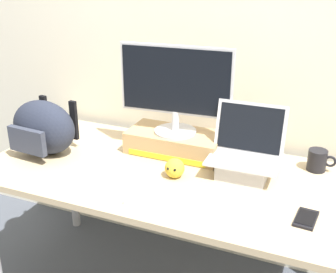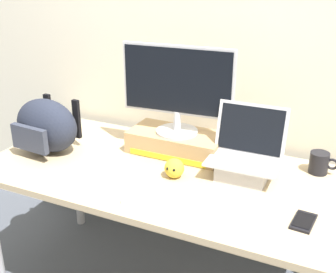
{
  "view_description": "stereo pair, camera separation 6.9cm",
  "coord_description": "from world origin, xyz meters",
  "px_view_note": "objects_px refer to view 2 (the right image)",
  "views": [
    {
      "loc": [
        0.72,
        -1.68,
        1.68
      ],
      "look_at": [
        0.0,
        0.0,
        0.91
      ],
      "focal_mm": 47.22,
      "sensor_mm": 36.0,
      "label": 1
    },
    {
      "loc": [
        0.78,
        -1.65,
        1.68
      ],
      "look_at": [
        0.0,
        0.0,
        0.91
      ],
      "focal_mm": 47.22,
      "sensor_mm": 36.0,
      "label": 2
    }
  ],
  "objects_px": {
    "external_keyboard": "(175,205)",
    "desktop_monitor": "(177,88)",
    "toner_box_yellow": "(177,142)",
    "messenger_backpack": "(46,126)",
    "cell_phone": "(304,221)",
    "open_laptop": "(245,162)",
    "plush_toy": "(174,168)",
    "coffee_mug": "(319,163)"
  },
  "relations": [
    {
      "from": "external_keyboard",
      "to": "desktop_monitor",
      "type": "bearing_deg",
      "value": 112.22
    },
    {
      "from": "toner_box_yellow",
      "to": "external_keyboard",
      "type": "distance_m",
      "value": 0.53
    },
    {
      "from": "messenger_backpack",
      "to": "cell_phone",
      "type": "bearing_deg",
      "value": -0.67
    },
    {
      "from": "open_laptop",
      "to": "cell_phone",
      "type": "xyz_separation_m",
      "value": [
        0.31,
        -0.27,
        -0.06
      ]
    },
    {
      "from": "open_laptop",
      "to": "messenger_backpack",
      "type": "height_order",
      "value": "open_laptop"
    },
    {
      "from": "toner_box_yellow",
      "to": "open_laptop",
      "type": "bearing_deg",
      "value": -14.46
    },
    {
      "from": "external_keyboard",
      "to": "cell_phone",
      "type": "relative_size",
      "value": 2.97
    },
    {
      "from": "external_keyboard",
      "to": "messenger_backpack",
      "type": "xyz_separation_m",
      "value": [
        -0.81,
        0.22,
        0.13
      ]
    },
    {
      "from": "open_laptop",
      "to": "external_keyboard",
      "type": "bearing_deg",
      "value": -115.64
    },
    {
      "from": "open_laptop",
      "to": "plush_toy",
      "type": "xyz_separation_m",
      "value": [
        -0.28,
        -0.15,
        -0.02
      ]
    },
    {
      "from": "cell_phone",
      "to": "plush_toy",
      "type": "relative_size",
      "value": 1.59
    },
    {
      "from": "open_laptop",
      "to": "cell_phone",
      "type": "bearing_deg",
      "value": -42.52
    },
    {
      "from": "cell_phone",
      "to": "external_keyboard",
      "type": "bearing_deg",
      "value": -162.84
    },
    {
      "from": "desktop_monitor",
      "to": "cell_phone",
      "type": "relative_size",
      "value": 3.89
    },
    {
      "from": "external_keyboard",
      "to": "messenger_backpack",
      "type": "height_order",
      "value": "messenger_backpack"
    },
    {
      "from": "desktop_monitor",
      "to": "cell_phone",
      "type": "bearing_deg",
      "value": -32.56
    },
    {
      "from": "messenger_backpack",
      "to": "plush_toy",
      "type": "height_order",
      "value": "messenger_backpack"
    },
    {
      "from": "toner_box_yellow",
      "to": "plush_toy",
      "type": "distance_m",
      "value": 0.27
    },
    {
      "from": "toner_box_yellow",
      "to": "messenger_backpack",
      "type": "distance_m",
      "value": 0.66
    },
    {
      "from": "plush_toy",
      "to": "messenger_backpack",
      "type": "bearing_deg",
      "value": -179.01
    },
    {
      "from": "desktop_monitor",
      "to": "coffee_mug",
      "type": "xyz_separation_m",
      "value": [
        0.69,
        0.08,
        -0.29
      ]
    },
    {
      "from": "cell_phone",
      "to": "open_laptop",
      "type": "bearing_deg",
      "value": 143.24
    },
    {
      "from": "toner_box_yellow",
      "to": "coffee_mug",
      "type": "height_order",
      "value": "toner_box_yellow"
    },
    {
      "from": "external_keyboard",
      "to": "plush_toy",
      "type": "relative_size",
      "value": 4.74
    },
    {
      "from": "open_laptop",
      "to": "coffee_mug",
      "type": "xyz_separation_m",
      "value": [
        0.3,
        0.17,
        -0.02
      ]
    },
    {
      "from": "desktop_monitor",
      "to": "messenger_backpack",
      "type": "height_order",
      "value": "desktop_monitor"
    },
    {
      "from": "desktop_monitor",
      "to": "cell_phone",
      "type": "height_order",
      "value": "desktop_monitor"
    },
    {
      "from": "desktop_monitor",
      "to": "coffee_mug",
      "type": "height_order",
      "value": "desktop_monitor"
    },
    {
      "from": "desktop_monitor",
      "to": "open_laptop",
      "type": "xyz_separation_m",
      "value": [
        0.38,
        -0.1,
        -0.28
      ]
    },
    {
      "from": "open_laptop",
      "to": "desktop_monitor",
      "type": "bearing_deg",
      "value": 164.43
    },
    {
      "from": "toner_box_yellow",
      "to": "open_laptop",
      "type": "relative_size",
      "value": 1.46
    },
    {
      "from": "toner_box_yellow",
      "to": "coffee_mug",
      "type": "relative_size",
      "value": 3.68
    },
    {
      "from": "external_keyboard",
      "to": "plush_toy",
      "type": "xyz_separation_m",
      "value": [
        -0.11,
        0.23,
        0.03
      ]
    },
    {
      "from": "desktop_monitor",
      "to": "toner_box_yellow",
      "type": "bearing_deg",
      "value": 91.68
    },
    {
      "from": "messenger_backpack",
      "to": "cell_phone",
      "type": "height_order",
      "value": "messenger_backpack"
    },
    {
      "from": "toner_box_yellow",
      "to": "cell_phone",
      "type": "xyz_separation_m",
      "value": [
        0.69,
        -0.37,
        -0.05
      ]
    },
    {
      "from": "external_keyboard",
      "to": "toner_box_yellow",
      "type": "bearing_deg",
      "value": 112.19
    },
    {
      "from": "toner_box_yellow",
      "to": "cell_phone",
      "type": "height_order",
      "value": "toner_box_yellow"
    },
    {
      "from": "desktop_monitor",
      "to": "plush_toy",
      "type": "height_order",
      "value": "desktop_monitor"
    },
    {
      "from": "desktop_monitor",
      "to": "messenger_backpack",
      "type": "relative_size",
      "value": 1.52
    },
    {
      "from": "external_keyboard",
      "to": "messenger_backpack",
      "type": "relative_size",
      "value": 1.16
    },
    {
      "from": "toner_box_yellow",
      "to": "desktop_monitor",
      "type": "distance_m",
      "value": 0.29
    }
  ]
}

